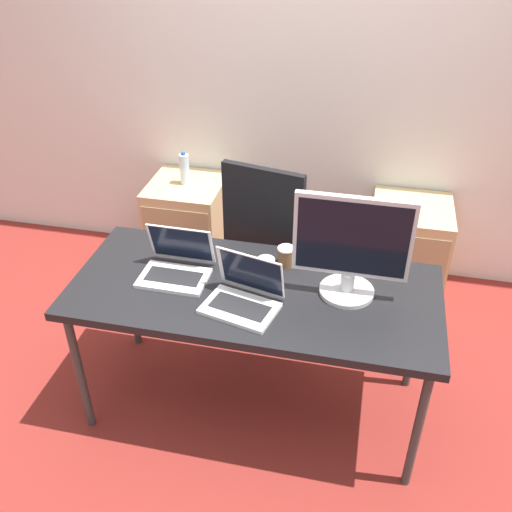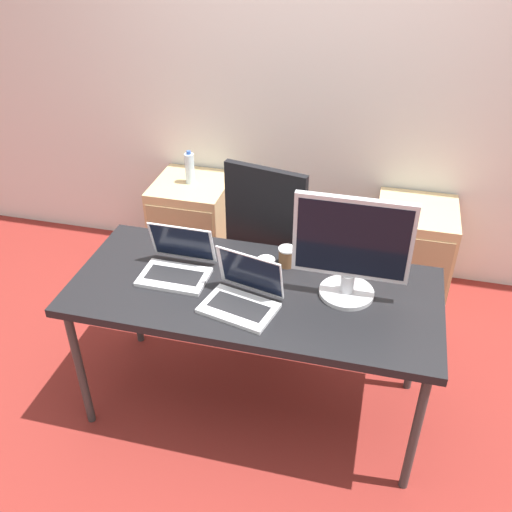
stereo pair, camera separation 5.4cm
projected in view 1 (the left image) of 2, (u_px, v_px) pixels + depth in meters
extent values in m
plane|color=maroon|center=(254.00, 402.00, 2.98)|extent=(14.00, 14.00, 0.00)
cube|color=silver|center=(306.00, 74.00, 3.41)|extent=(10.00, 0.05, 2.60)
cube|color=black|center=(254.00, 292.00, 2.57)|extent=(1.66, 0.74, 0.04)
cylinder|color=#333333|center=(80.00, 372.00, 2.67)|extent=(0.04, 0.04, 0.71)
cylinder|color=#333333|center=(417.00, 430.00, 2.39)|extent=(0.04, 0.04, 0.71)
cylinder|color=#333333|center=(131.00, 294.00, 3.17)|extent=(0.04, 0.04, 0.71)
cylinder|color=#333333|center=(416.00, 334.00, 2.89)|extent=(0.04, 0.04, 0.71)
cylinder|color=#232326|center=(278.00, 311.00, 3.58)|extent=(0.56, 0.56, 0.04)
cylinder|color=gray|center=(279.00, 280.00, 3.45)|extent=(0.05, 0.05, 0.44)
cube|color=black|center=(280.00, 250.00, 3.32)|extent=(0.57, 0.57, 0.07)
cube|color=black|center=(263.00, 221.00, 2.94)|extent=(0.44, 0.13, 0.60)
cube|color=tan|center=(189.00, 225.00, 3.87)|extent=(0.48, 0.49, 0.63)
cube|color=tan|center=(177.00, 244.00, 3.67)|extent=(0.44, 0.01, 0.50)
cube|color=tan|center=(406.00, 251.00, 3.61)|extent=(0.48, 0.49, 0.63)
cube|color=tan|center=(406.00, 273.00, 3.41)|extent=(0.44, 0.01, 0.50)
cylinder|color=silver|center=(185.00, 169.00, 3.63)|extent=(0.06, 0.06, 0.20)
cylinder|color=#3359B2|center=(183.00, 153.00, 3.57)|extent=(0.03, 0.03, 0.02)
cube|color=silver|center=(240.00, 308.00, 2.43)|extent=(0.35, 0.27, 0.02)
cube|color=black|center=(240.00, 307.00, 2.42)|extent=(0.27, 0.17, 0.00)
cube|color=silver|center=(250.00, 272.00, 2.46)|extent=(0.31, 0.12, 0.20)
cube|color=black|center=(250.00, 273.00, 2.45)|extent=(0.29, 0.11, 0.19)
cube|color=silver|center=(174.00, 278.00, 2.61)|extent=(0.31, 0.21, 0.02)
cube|color=black|center=(174.00, 276.00, 2.60)|extent=(0.26, 0.12, 0.00)
cube|color=silver|center=(181.00, 243.00, 2.65)|extent=(0.31, 0.07, 0.20)
cube|color=black|center=(181.00, 244.00, 2.65)|extent=(0.29, 0.06, 0.18)
cylinder|color=#B7B7BC|center=(346.00, 291.00, 2.53)|extent=(0.24, 0.24, 0.02)
cylinder|color=#B7B7BC|center=(348.00, 281.00, 2.50)|extent=(0.06, 0.06, 0.09)
cube|color=#B7B7BC|center=(353.00, 237.00, 2.37)|extent=(0.50, 0.03, 0.37)
cube|color=black|center=(352.00, 239.00, 2.36)|extent=(0.46, 0.00, 0.34)
cylinder|color=white|center=(266.00, 270.00, 2.57)|extent=(0.08, 0.08, 0.12)
cylinder|color=brown|center=(286.00, 257.00, 2.69)|extent=(0.08, 0.08, 0.09)
cylinder|color=white|center=(286.00, 249.00, 2.66)|extent=(0.08, 0.08, 0.01)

